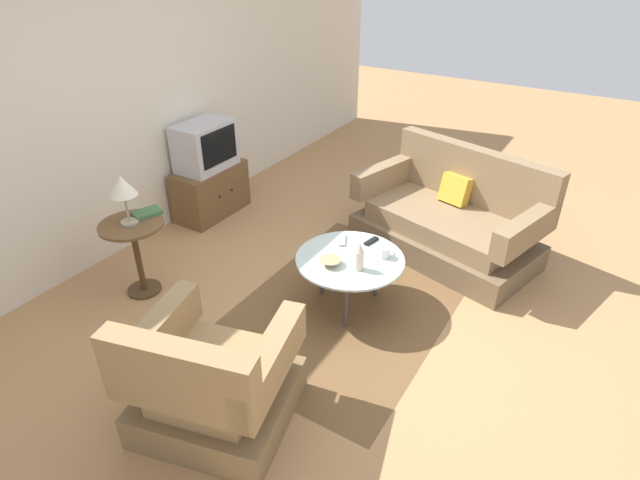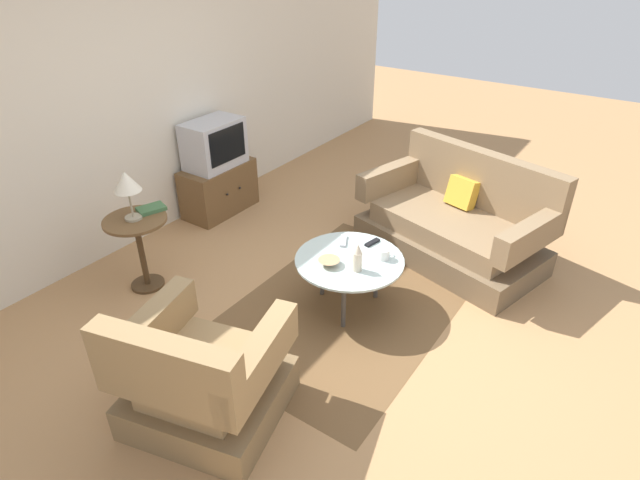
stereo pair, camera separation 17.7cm
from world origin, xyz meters
The scene contains 16 objects.
ground_plane centered at (0.00, 0.00, 0.00)m, with size 16.00×16.00×0.00m, color #AD7F51.
back_wall centered at (0.00, 2.41, 1.35)m, with size 9.00×0.12×2.70m, color beige.
area_rug centered at (0.10, 0.09, 0.00)m, with size 2.29×1.54×0.00m, color brown.
armchair centered at (-1.35, 0.22, 0.31)m, with size 1.00×1.04×0.86m.
couch centered at (1.33, -0.29, 0.31)m, with size 1.27×1.80×0.94m.
coffee_table centered at (0.10, 0.09, 0.41)m, with size 0.84×0.84×0.45m.
side_table centered at (-0.63, 1.65, 0.46)m, with size 0.50×0.50×0.65m.
tv_stand centered at (0.74, 2.11, 0.26)m, with size 0.80×0.43×0.52m.
television centered at (0.74, 2.11, 0.76)m, with size 0.60×0.39×0.48m.
table_lamp centered at (-0.63, 1.66, 0.95)m, with size 0.21×0.21×0.40m.
vase centered at (0.00, -0.04, 0.56)m, with size 0.07×0.07×0.22m.
mug centered at (0.25, -0.13, 0.49)m, with size 0.13×0.09×0.08m.
bowl centered at (-0.06, 0.17, 0.47)m, with size 0.17×0.17×0.05m.
tv_remote_dark centered at (0.40, 0.06, 0.46)m, with size 0.15×0.07×0.02m.
tv_remote_silver centered at (0.29, 0.26, 0.46)m, with size 0.18×0.12×0.02m.
book centered at (-0.46, 1.65, 0.66)m, with size 0.25×0.21×0.03m.
Camera 2 is at (-2.78, -1.61, 2.60)m, focal length 29.04 mm.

